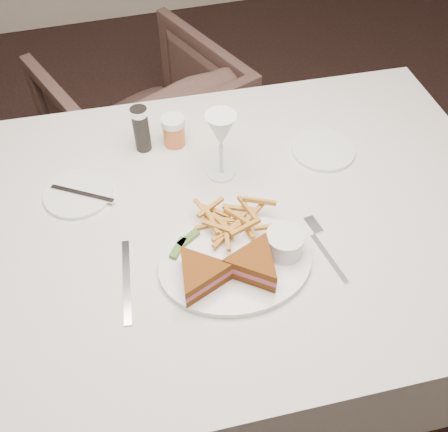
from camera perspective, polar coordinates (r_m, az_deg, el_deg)
name	(u,v)px	position (r m, az deg, el deg)	size (l,w,h in m)	color
ground	(192,377)	(1.74, -3.67, -17.90)	(5.00, 5.00, 0.00)	black
table	(219,302)	(1.43, -0.57, -9.77)	(1.38, 0.92, 0.75)	silver
chair_far	(145,120)	(2.08, -9.05, 10.83)	(0.65, 0.61, 0.67)	#4E3630
table_setting	(225,217)	(1.07, 0.10, -0.17)	(0.77, 0.65, 0.18)	white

